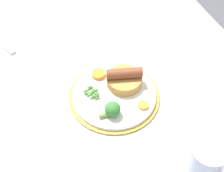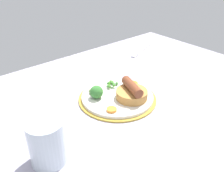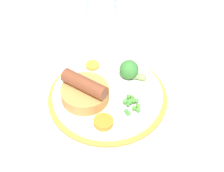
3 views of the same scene
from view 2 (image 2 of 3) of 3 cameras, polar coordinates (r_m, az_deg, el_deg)
dining_table at (r=77.93cm, az=3.61°, el=-3.52°), size 110.00×80.00×3.00cm
dinner_plate at (r=75.77cm, az=1.23°, el=-2.67°), size 23.55×23.55×1.40cm
sausage_pudding at (r=73.28cm, az=4.55°, el=-1.48°), size 9.32×9.56×5.21cm
pea_pile at (r=79.37cm, az=-0.11°, el=0.51°), size 4.63×3.75×1.91cm
broccoli_floret_near at (r=73.43cm, az=-3.63°, el=-1.39°), size 3.92×5.56×3.92cm
carrot_slice_3 at (r=80.27cm, az=4.64°, el=0.36°), size 3.80×3.80×1.06cm
carrot_slice_4 at (r=68.39cm, az=-0.07°, el=-5.42°), size 3.45×3.45×0.71cm
fork at (r=112.41cm, az=6.72°, el=8.16°), size 17.38×7.94×0.60cm
drinking_glass at (r=54.93cm, az=-14.68°, el=-12.35°), size 7.73×7.73×10.29cm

